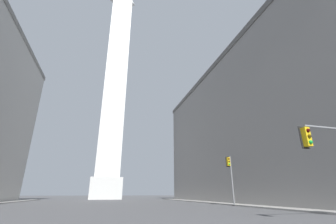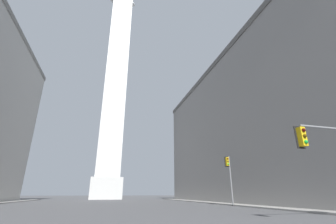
{
  "view_description": "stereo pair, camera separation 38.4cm",
  "coord_description": "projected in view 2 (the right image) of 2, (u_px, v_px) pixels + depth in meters",
  "views": [
    {
      "loc": [
        -0.85,
        -2.23,
        1.44
      ],
      "look_at": [
        13.52,
        49.84,
        21.13
      ],
      "focal_mm": 24.0,
      "sensor_mm": 36.0,
      "label": 1
    },
    {
      "loc": [
        -0.48,
        -2.33,
        1.44
      ],
      "look_at": [
        13.52,
        49.84,
        21.13
      ],
      "focal_mm": 24.0,
      "sensor_mm": 36.0,
      "label": 2
    }
  ],
  "objects": [
    {
      "name": "traffic_light_mid_right",
      "position": [
        229.0,
        172.0,
        29.34
      ],
      "size": [
        0.78,
        0.51,
        6.15
      ],
      "color": "slate",
      "rests_on": "ground_plane"
    },
    {
      "name": "obelisk",
      "position": [
        116.0,
        79.0,
        72.65
      ],
      "size": [
        8.25,
        8.25,
        75.59
      ],
      "color": "silver",
      "rests_on": "ground_plane"
    },
    {
      "name": "building_right",
      "position": [
        290.0,
        131.0,
        42.08
      ],
      "size": [
        29.88,
        54.34,
        24.87
      ],
      "color": "gray",
      "rests_on": "ground_plane"
    },
    {
      "name": "sidewalk_right",
      "position": [
        259.0,
        206.0,
        27.13
      ],
      "size": [
        5.0,
        77.29,
        0.15
      ],
      "primitive_type": "cube",
      "color": "gray",
      "rests_on": "ground_plane"
    }
  ]
}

